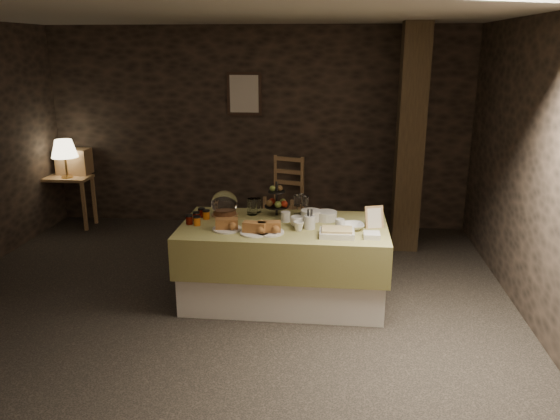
# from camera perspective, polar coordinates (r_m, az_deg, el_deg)

# --- Properties ---
(ground_plane) EXTENTS (5.50, 5.00, 0.01)m
(ground_plane) POSITION_cam_1_polar(r_m,az_deg,el_deg) (5.24, -6.21, -9.75)
(ground_plane) COLOR black
(ground_plane) RESTS_ON ground
(room_shell) EXTENTS (5.52, 5.02, 2.60)m
(room_shell) POSITION_cam_1_polar(r_m,az_deg,el_deg) (4.76, -6.80, 7.34)
(room_shell) COLOR black
(room_shell) RESTS_ON ground
(buffet_table) EXTENTS (1.90, 1.01, 0.75)m
(buffet_table) POSITION_cam_1_polar(r_m,az_deg,el_deg) (5.14, 0.39, -4.94)
(buffet_table) COLOR silver
(buffet_table) RESTS_ON ground_plane
(console_table) EXTENTS (0.64, 0.37, 0.69)m
(console_table) POSITION_cam_1_polar(r_m,az_deg,el_deg) (7.77, -21.40, 2.32)
(console_table) COLOR #966940
(console_table) RESTS_ON ground_plane
(table_lamp) EXTENTS (0.33, 0.33, 0.50)m
(table_lamp) POSITION_cam_1_polar(r_m,az_deg,el_deg) (7.60, -21.64, 5.94)
(table_lamp) COLOR #B18843
(table_lamp) RESTS_ON console_table
(wine_rack) EXTENTS (0.42, 0.26, 0.34)m
(wine_rack) POSITION_cam_1_polar(r_m,az_deg,el_deg) (7.84, -20.72, 4.77)
(wine_rack) COLOR #966940
(wine_rack) RESTS_ON console_table
(chair) EXTENTS (0.55, 0.53, 0.74)m
(chair) POSITION_cam_1_polar(r_m,az_deg,el_deg) (7.22, 0.43, 1.37)
(chair) COLOR #966940
(chair) RESTS_ON ground_plane
(timber_column) EXTENTS (0.30, 0.30, 2.60)m
(timber_column) POSITION_cam_1_polar(r_m,az_deg,el_deg) (6.46, 13.44, 7.09)
(timber_column) COLOR black
(timber_column) RESTS_ON ground_plane
(framed_picture) EXTENTS (0.45, 0.04, 0.55)m
(framed_picture) POSITION_cam_1_polar(r_m,az_deg,el_deg) (7.17, -3.74, 12.03)
(framed_picture) COLOR #301F16
(framed_picture) RESTS_ON room_shell
(plate_stack_a) EXTENTS (0.19, 0.19, 0.10)m
(plate_stack_a) POSITION_cam_1_polar(r_m,az_deg,el_deg) (5.15, 3.24, -0.55)
(plate_stack_a) COLOR silver
(plate_stack_a) RESTS_ON buffet_table
(plate_stack_b) EXTENTS (0.20, 0.20, 0.08)m
(plate_stack_b) POSITION_cam_1_polar(r_m,az_deg,el_deg) (5.17, 4.87, -0.61)
(plate_stack_b) COLOR silver
(plate_stack_b) RESTS_ON buffet_table
(cutlery_holder) EXTENTS (0.10, 0.10, 0.12)m
(cutlery_holder) POSITION_cam_1_polar(r_m,az_deg,el_deg) (4.92, 3.12, -1.28)
(cutlery_holder) COLOR silver
(cutlery_holder) RESTS_ON buffet_table
(cup_a) EXTENTS (0.16, 0.16, 0.10)m
(cup_a) POSITION_cam_1_polar(r_m,az_deg,el_deg) (4.97, 1.78, -1.22)
(cup_a) COLOR silver
(cup_a) RESTS_ON buffet_table
(cup_b) EXTENTS (0.10, 0.10, 0.09)m
(cup_b) POSITION_cam_1_polar(r_m,az_deg,el_deg) (4.86, 1.95, -1.70)
(cup_b) COLOR silver
(cup_b) RESTS_ON buffet_table
(mug_c) EXTENTS (0.09, 0.09, 0.09)m
(mug_c) POSITION_cam_1_polar(r_m,az_deg,el_deg) (5.11, 0.59, -0.70)
(mug_c) COLOR silver
(mug_c) RESTS_ON buffet_table
(mug_d) EXTENTS (0.08, 0.08, 0.09)m
(mug_d) POSITION_cam_1_polar(r_m,az_deg,el_deg) (4.94, 6.26, -1.45)
(mug_d) COLOR silver
(mug_d) RESTS_ON buffet_table
(bowl) EXTENTS (0.24, 0.24, 0.05)m
(bowl) POSITION_cam_1_polar(r_m,az_deg,el_deg) (4.95, 7.56, -1.70)
(bowl) COLOR silver
(bowl) RESTS_ON buffet_table
(cake_dome) EXTENTS (0.26, 0.26, 0.26)m
(cake_dome) POSITION_cam_1_polar(r_m,az_deg,el_deg) (5.31, -5.82, 0.51)
(cake_dome) COLOR #966940
(cake_dome) RESTS_ON buffet_table
(fruit_stand) EXTENTS (0.24, 0.24, 0.33)m
(fruit_stand) POSITION_cam_1_polar(r_m,az_deg,el_deg) (5.28, -0.32, 0.82)
(fruit_stand) COLOR black
(fruit_stand) RESTS_ON buffet_table
(bread_platter_left) EXTENTS (0.26, 0.26, 0.11)m
(bread_platter_left) POSITION_cam_1_polar(r_m,az_deg,el_deg) (4.91, -5.58, -1.63)
(bread_platter_left) COLOR silver
(bread_platter_left) RESTS_ON buffet_table
(bread_platter_center) EXTENTS (0.26, 0.26, 0.11)m
(bread_platter_center) POSITION_cam_1_polar(r_m,az_deg,el_deg) (4.79, -2.68, -2.02)
(bread_platter_center) COLOR silver
(bread_platter_center) RESTS_ON buffet_table
(bread_platter_right) EXTENTS (0.26, 0.26, 0.11)m
(bread_platter_right) POSITION_cam_1_polar(r_m,az_deg,el_deg) (4.80, -1.12, -1.96)
(bread_platter_right) COLOR silver
(bread_platter_right) RESTS_ON buffet_table
(jam_jars) EXTENTS (0.18, 0.32, 0.07)m
(jam_jars) POSITION_cam_1_polar(r_m,az_deg,el_deg) (5.18, -8.55, -0.76)
(jam_jars) COLOR #610F06
(jam_jars) RESTS_ON buffet_table
(tart_dish) EXTENTS (0.30, 0.22, 0.07)m
(tart_dish) POSITION_cam_1_polar(r_m,az_deg,el_deg) (4.75, 5.97, -2.36)
(tart_dish) COLOR silver
(tart_dish) RESTS_ON buffet_table
(square_dish) EXTENTS (0.14, 0.14, 0.04)m
(square_dish) POSITION_cam_1_polar(r_m,az_deg,el_deg) (4.75, 9.56, -2.63)
(square_dish) COLOR silver
(square_dish) RESTS_ON buffet_table
(menu_frame) EXTENTS (0.18, 0.12, 0.22)m
(menu_frame) POSITION_cam_1_polar(r_m,az_deg,el_deg) (5.01, 9.83, -0.82)
(menu_frame) COLOR #966940
(menu_frame) RESTS_ON buffet_table
(storage_jar_a) EXTENTS (0.10, 0.10, 0.16)m
(storage_jar_a) POSITION_cam_1_polar(r_m,az_deg,el_deg) (5.32, -2.91, 0.35)
(storage_jar_a) COLOR white
(storage_jar_a) RESTS_ON buffet_table
(storage_jar_b) EXTENTS (0.09, 0.09, 0.14)m
(storage_jar_b) POSITION_cam_1_polar(r_m,az_deg,el_deg) (5.41, -2.45, 0.50)
(storage_jar_b) COLOR white
(storage_jar_b) RESTS_ON buffet_table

